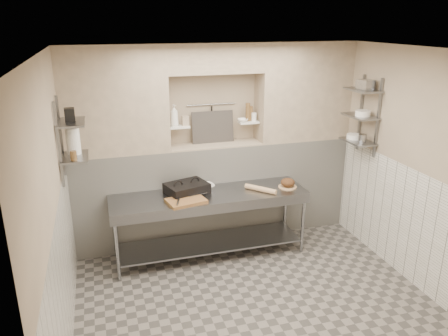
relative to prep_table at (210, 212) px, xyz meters
name	(u,v)px	position (x,y,z in m)	size (l,w,h in m)	color
floor	(255,306)	(0.23, -1.18, -0.69)	(4.00, 3.90, 0.10)	#68625C
ceiling	(263,45)	(0.23, -1.18, 2.21)	(4.00, 3.90, 0.10)	silver
wall_left	(50,212)	(-1.82, -1.18, 0.76)	(0.10, 3.90, 2.80)	tan
wall_right	(423,171)	(2.28, -1.18, 0.76)	(0.10, 3.90, 2.80)	tan
wall_back	(210,141)	(0.23, 0.82, 0.76)	(4.00, 0.10, 2.80)	tan
wall_front	(371,302)	(0.23, -3.18, 0.76)	(4.00, 0.10, 2.80)	tan
backwall_lower	(215,191)	(0.23, 0.57, 0.06)	(4.00, 0.40, 1.40)	silver
alcove_sill	(215,145)	(0.23, 0.57, 0.77)	(1.30, 0.40, 0.02)	tan
backwall_pillar_left	(114,100)	(-1.10, 0.57, 1.46)	(1.35, 0.40, 1.40)	tan
backwall_pillar_right	(303,91)	(1.55, 0.57, 1.46)	(1.35, 0.40, 1.40)	tan
backwall_header	(214,58)	(0.23, 0.57, 1.96)	(1.30, 0.40, 0.40)	tan
wainscot_left	(65,277)	(-1.76, -1.18, 0.06)	(0.02, 3.90, 1.40)	silver
wainscot_right	(410,226)	(2.22, -1.18, 0.06)	(0.02, 3.90, 1.40)	silver
alcove_shelf_left	(179,127)	(-0.27, 0.57, 1.06)	(0.28, 0.16, 0.03)	white
alcove_shelf_right	(249,122)	(0.73, 0.57, 1.06)	(0.28, 0.16, 0.03)	white
utensil_rail	(211,104)	(0.23, 0.74, 1.31)	(0.02, 0.02, 0.70)	gray
hanging_steel	(212,117)	(0.23, 0.72, 1.14)	(0.02, 0.02, 0.30)	black
splash_panel	(213,127)	(0.23, 0.67, 1.00)	(0.60, 0.02, 0.45)	#383330
shelf_rail_left_a	(61,136)	(-1.75, 0.07, 1.16)	(0.03, 0.03, 0.95)	slate
shelf_rail_left_b	(59,146)	(-1.75, -0.33, 1.16)	(0.03, 0.03, 0.95)	slate
wall_shelf_left_lower	(75,157)	(-1.61, -0.13, 0.96)	(0.30, 0.50, 0.03)	slate
wall_shelf_left_upper	(71,122)	(-1.61, -0.13, 1.36)	(0.30, 0.50, 0.03)	slate
shelf_rail_right_a	(361,113)	(2.20, 0.07, 1.21)	(0.03, 0.03, 1.05)	slate
shelf_rail_right_b	(378,119)	(2.20, -0.33, 1.21)	(0.03, 0.03, 1.05)	slate
wall_shelf_right_lower	(358,141)	(2.07, -0.13, 0.86)	(0.30, 0.50, 0.03)	slate
wall_shelf_right_mid	(360,116)	(2.07, -0.13, 1.21)	(0.30, 0.50, 0.03)	slate
wall_shelf_right_upper	(363,90)	(2.07, -0.13, 1.56)	(0.30, 0.50, 0.03)	slate
prep_table	(210,212)	(0.00, 0.00, 0.00)	(2.60, 0.70, 0.90)	gray
panini_press	(187,189)	(-0.28, 0.11, 0.33)	(0.61, 0.52, 0.14)	black
cutting_board	(186,201)	(-0.35, -0.17, 0.28)	(0.47, 0.33, 0.04)	brown
knife_blade	(198,194)	(-0.17, -0.06, 0.31)	(0.25, 0.03, 0.01)	gray
tongs	(178,200)	(-0.45, -0.21, 0.31)	(0.02, 0.02, 0.27)	gray
mixing_bowl	(206,186)	(0.00, 0.23, 0.29)	(0.23, 0.23, 0.06)	white
rolling_pin	(261,189)	(0.68, -0.09, 0.29)	(0.07, 0.07, 0.45)	tan
bread_board	(287,187)	(1.09, -0.05, 0.26)	(0.25, 0.25, 0.01)	tan
bread_loaf	(288,182)	(1.09, -0.05, 0.33)	(0.19, 0.19, 0.12)	#4C2D19
bottle_soap	(174,116)	(-0.33, 0.57, 1.22)	(0.11, 0.11, 0.29)	white
jar_alcove	(185,121)	(-0.18, 0.57, 1.14)	(0.09, 0.09, 0.13)	tan
bowl_alcove	(243,120)	(0.63, 0.56, 1.09)	(0.15, 0.15, 0.05)	white
condiment_a	(251,113)	(0.77, 0.60, 1.17)	(0.06, 0.06, 0.21)	brown
condiment_b	(248,112)	(0.72, 0.60, 1.20)	(0.06, 0.06, 0.26)	brown
condiment_c	(254,117)	(0.80, 0.55, 1.13)	(0.07, 0.07, 0.12)	white
jug_left	(73,141)	(-1.61, -0.05, 1.12)	(0.15, 0.15, 0.31)	white
jar_left	(73,156)	(-1.61, -0.31, 1.02)	(0.07, 0.07, 0.11)	brown
box_left_upper	(70,115)	(-1.61, -0.15, 1.45)	(0.11, 0.11, 0.15)	black
bowl_right	(354,137)	(2.07, -0.04, 0.90)	(0.20, 0.20, 0.06)	white
canister_right	(362,138)	(2.07, -0.23, 0.92)	(0.11, 0.11, 0.11)	gray
bowl_right_mid	(363,113)	(2.07, -0.18, 1.26)	(0.20, 0.20, 0.07)	white
basket_right	(366,85)	(2.07, -0.18, 1.63)	(0.17, 0.20, 0.13)	gray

